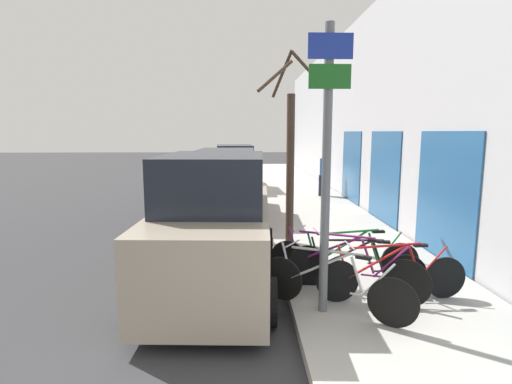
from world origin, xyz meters
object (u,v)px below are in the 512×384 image
object	(u,v)px
bicycle_1	(392,276)
bicycle_2	(343,267)
bicycle_4	(354,260)
parked_car_2	(235,170)
street_tree	(290,156)
parked_car_0	(216,228)
parked_car_1	(227,188)
pedestrian_near	(325,171)
signpost	(327,162)
bicycle_0	(333,286)
bicycle_3	(358,267)

from	to	relation	value
bicycle_1	bicycle_2	xyz separation A→B (m)	(-0.66, 0.30, 0.03)
bicycle_4	parked_car_2	bearing A→B (deg)	7.12
bicycle_1	street_tree	xyz separation A→B (m)	(-1.18, 3.18, 1.58)
parked_car_0	bicycle_1	bearing A→B (deg)	-17.15
bicycle_2	street_tree	size ratio (longest dim) A/B	0.52
parked_car_0	parked_car_1	bearing A→B (deg)	93.05
pedestrian_near	parked_car_1	bearing A→B (deg)	-136.51
pedestrian_near	bicycle_4	bearing A→B (deg)	-98.88
bicycle_4	pedestrian_near	xyz separation A→B (m)	(1.34, 9.14, 0.59)
bicycle_1	parked_car_0	world-z (taller)	parked_car_0
signpost	bicycle_0	size ratio (longest dim) A/B	2.03
bicycle_3	parked_car_0	world-z (taller)	parked_car_0
parked_car_2	bicycle_1	bearing A→B (deg)	-81.36
parked_car_2	pedestrian_near	world-z (taller)	parked_car_2
signpost	bicycle_3	world-z (taller)	signpost
bicycle_0	bicycle_3	world-z (taller)	bicycle_0
bicycle_1	bicycle_3	world-z (taller)	bicycle_1
bicycle_2	parked_car_0	size ratio (longest dim) A/B	0.47
bicycle_1	street_tree	world-z (taller)	street_tree
bicycle_0	parked_car_1	bearing A→B (deg)	48.22
bicycle_0	parked_car_2	distance (m)	12.78
parked_car_0	pedestrian_near	bearing A→B (deg)	70.34
bicycle_3	parked_car_1	bearing A→B (deg)	34.68
bicycle_1	bicycle_4	distance (m)	0.78
bicycle_1	parked_car_0	distance (m)	2.90
bicycle_0	bicycle_2	distance (m)	0.75
signpost	parked_car_1	bearing A→B (deg)	103.76
signpost	street_tree	bearing A→B (deg)	91.26
bicycle_0	street_tree	distance (m)	3.90
bicycle_0	bicycle_1	distance (m)	1.04
parked_car_1	parked_car_2	size ratio (longest dim) A/B	0.98
signpost	street_tree	world-z (taller)	street_tree
bicycle_0	parked_car_0	xyz separation A→B (m)	(-1.72, 1.36, 0.51)
bicycle_4	parked_car_2	world-z (taller)	parked_car_2
bicycle_0	bicycle_3	size ratio (longest dim) A/B	0.93
signpost	parked_car_2	xyz separation A→B (m)	(-1.52, 12.62, -1.30)
bicycle_2	parked_car_1	distance (m)	6.33
street_tree	pedestrian_near	bearing A→B (deg)	72.21
street_tree	parked_car_1	bearing A→B (deg)	116.50
bicycle_4	parked_car_2	distance (m)	11.83
bicycle_0	parked_car_2	bearing A→B (deg)	40.91
parked_car_1	pedestrian_near	xyz separation A→B (m)	(3.67, 3.55, 0.15)
bicycle_4	street_tree	distance (m)	3.06
pedestrian_near	parked_car_2	bearing A→B (deg)	144.85
bicycle_2	street_tree	bearing A→B (deg)	43.16
bicycle_1	bicycle_3	bearing A→B (deg)	36.97
signpost	parked_car_1	size ratio (longest dim) A/B	0.85
bicycle_0	street_tree	xyz separation A→B (m)	(-0.21, 3.56, 1.58)
bicycle_1	parked_car_2	world-z (taller)	parked_car_2
signpost	parked_car_0	bearing A→B (deg)	140.45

